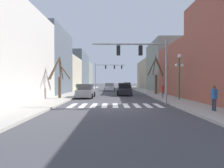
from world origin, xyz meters
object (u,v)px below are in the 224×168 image
car_driving_toward_lane (109,87)px  street_lamp_right_corner (179,68)px  street_tree_left_far (59,78)px  car_parked_right_far (126,86)px  pedestrian_on_right_sidewalk (77,87)px  car_at_intersection (85,91)px  pedestrian_on_left_sidewalk (213,96)px  street_tree_left_near (156,77)px  traffic_signal_near (144,57)px  pedestrian_crossing_street (162,89)px  car_parked_right_mid (124,90)px  traffic_signal_far (106,70)px

car_driving_toward_lane → street_lamp_right_corner: bearing=21.5°
street_lamp_right_corner → street_tree_left_far: size_ratio=1.01×
car_parked_right_far → pedestrian_on_right_sidewalk: size_ratio=2.99×
car_at_intersection → pedestrian_on_left_sidewalk: pedestrian_on_left_sidewalk is taller
car_parked_right_far → street_tree_left_near: bearing=-171.9°
street_tree_left_far → street_lamp_right_corner: bearing=-8.1°
car_driving_toward_lane → car_at_intersection: size_ratio=1.06×
pedestrian_on_right_sidewalk → traffic_signal_near: bearing=111.8°
pedestrian_on_left_sidewalk → street_tree_left_far: 15.19m
street_tree_left_far → pedestrian_on_left_sidewalk: bearing=-34.4°
traffic_signal_near → pedestrian_crossing_street: size_ratio=3.94×
traffic_signal_near → car_at_intersection: traffic_signal_near is taller
street_tree_left_far → car_driving_toward_lane: bearing=72.3°
street_tree_left_far → street_tree_left_near: street_tree_left_near is taller
car_parked_right_mid → pedestrian_on_right_sidewalk: 9.61m
car_parked_right_mid → pedestrian_on_left_sidewalk: size_ratio=2.72×
car_parked_right_far → pedestrian_on_right_sidewalk: bearing=144.6°
street_lamp_right_corner → car_parked_right_far: size_ratio=1.00×
car_at_intersection → pedestrian_on_left_sidewalk: size_ratio=2.63×
street_lamp_right_corner → car_parked_right_mid: (-5.15, 7.35, -2.62)m
traffic_signal_near → pedestrian_on_left_sidewalk: size_ratio=3.91×
traffic_signal_near → traffic_signal_far: traffic_signal_far is taller
car_parked_right_mid → car_parked_right_far: bearing=-6.1°
car_parked_right_mid → pedestrian_on_right_sidewalk: bearing=55.2°
car_parked_right_far → street_tree_left_far: street_tree_left_far is taller
car_driving_toward_lane → street_tree_left_far: bearing=-17.7°
car_at_intersection → street_tree_left_near: (9.79, 4.22, 1.92)m
traffic_signal_near → pedestrian_on_left_sidewalk: traffic_signal_near is taller
car_driving_toward_lane → pedestrian_on_right_sidewalk: bearing=-43.1°
traffic_signal_near → street_tree_left_far: size_ratio=1.40×
car_driving_toward_lane → car_parked_right_mid: 11.72m
street_lamp_right_corner → pedestrian_crossing_street: bearing=131.2°
pedestrian_on_right_sidewalk → street_tree_left_far: size_ratio=0.34×
car_at_intersection → car_parked_right_far: car_at_intersection is taller
pedestrian_on_left_sidewalk → street_tree_left_far: bearing=59.8°
car_driving_toward_lane → traffic_signal_far: bearing=-172.8°
traffic_signal_near → car_at_intersection: bearing=133.3°
car_driving_toward_lane → street_tree_left_near: street_tree_left_near is taller
street_tree_left_near → street_lamp_right_corner: bearing=-87.4°
car_parked_right_mid → pedestrian_crossing_street: size_ratio=2.75×
pedestrian_crossing_street → street_tree_left_near: 6.73m
pedestrian_crossing_street → car_parked_right_far: bearing=-161.7°
street_lamp_right_corner → car_at_intersection: size_ratio=1.07×
car_driving_toward_lane → street_tree_left_near: (7.06, -10.92, 1.95)m
car_parked_right_far → street_tree_left_far: 26.95m
traffic_signal_far → pedestrian_on_right_sidewalk: 14.53m
car_at_intersection → car_parked_right_mid: (5.00, 3.64, 0.03)m
traffic_signal_far → car_parked_right_mid: 19.40m
traffic_signal_far → car_at_intersection: bearing=-94.6°
car_parked_right_mid → street_tree_left_far: (-7.71, -5.52, 1.53)m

